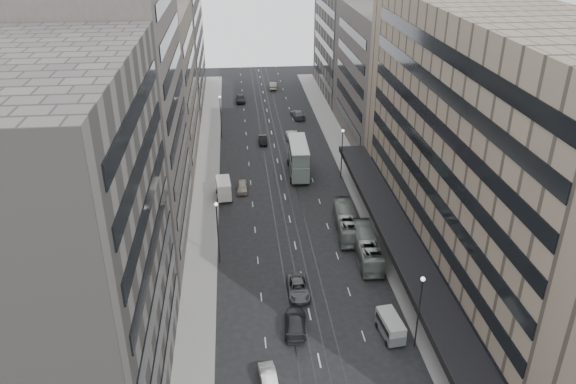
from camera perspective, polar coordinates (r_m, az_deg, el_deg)
name	(u,v)px	position (r m, az deg, el deg)	size (l,w,h in m)	color
ground	(311,320)	(60.91, 2.33, -12.87)	(220.00, 220.00, 0.00)	black
sidewalk_right	(352,170)	(94.45, 6.48, 2.21)	(4.00, 125.00, 0.15)	gray
sidewalk_left	(207,176)	(92.63, -8.22, 1.60)	(4.00, 125.00, 0.15)	gray
department_store	(496,153)	(65.98, 20.42, 3.74)	(19.20, 60.00, 30.00)	#776857
building_right_mid	(390,76)	(106.05, 10.34, 11.51)	(15.00, 28.00, 24.00)	#48423E
building_right_far	(357,34)	(134.02, 6.98, 15.69)	(15.00, 32.00, 28.00)	#5E5A54
building_left_a	(55,251)	(47.48, -22.63, -5.59)	(15.00, 28.00, 30.00)	#5E5A54
building_left_b	(113,115)	(70.56, -17.35, 7.43)	(15.00, 26.00, 34.00)	#48423E
building_left_c	(146,89)	(97.29, -14.22, 10.10)	(15.00, 28.00, 25.00)	#6A6152
building_left_d	(165,40)	(128.80, -12.43, 14.85)	(15.00, 38.00, 28.00)	#5E5A54
lamp_right_near	(420,304)	(55.91, 13.24, -11.03)	(0.44, 0.44, 8.32)	#262628
lamp_right_far	(342,148)	(89.75, 5.52, 4.49)	(0.44, 0.44, 8.32)	#262628
lamp_left_near	(217,226)	(67.49, -7.18, -3.41)	(0.44, 0.44, 8.32)	#262628
lamp_left_far	(220,112)	(106.98, -6.88, 8.08)	(0.44, 0.44, 8.32)	#262628
bus_near	(366,247)	(70.57, 7.98, -5.53)	(2.53, 10.80, 3.01)	gray
bus_far	(346,221)	(75.81, 5.89, -3.00)	(2.49, 10.65, 2.97)	gray
double_decker	(298,158)	(91.48, 1.06, 3.52)	(3.37, 10.09, 5.47)	slate
vw_microbus	(390,326)	(59.11, 10.36, -13.21)	(2.31, 4.39, 2.27)	slate
panel_van	(224,188)	(84.77, -6.55, 0.39)	(2.52, 4.70, 2.87)	silver
sedan_1	(269,379)	(53.68, -1.97, -18.48)	(1.42, 4.08, 1.35)	silver
sedan_2	(298,288)	(64.12, 1.03, -9.73)	(2.41, 5.23, 1.45)	#545456
sedan_3	(295,323)	(59.25, 0.75, -13.17)	(2.22, 5.47, 1.59)	#272729
sedan_4	(242,187)	(86.93, -4.67, 0.54)	(1.70, 4.22, 1.44)	#A29986
sedan_5	(263,140)	(105.23, -2.57, 5.32)	(1.47, 4.22, 1.39)	black
sedan_6	(292,134)	(107.89, 0.40, 5.87)	(2.21, 4.79, 1.33)	silver
sedan_7	(298,114)	(118.88, 0.99, 7.91)	(2.25, 5.53, 1.60)	#575759
sedan_8	(241,98)	(129.82, -4.83, 9.45)	(2.00, 4.97, 1.69)	#242426
sedan_9	(273,85)	(139.86, -1.53, 10.77)	(1.72, 4.94, 1.63)	#A59C89
pedestrian	(465,369)	(56.51, 17.58, -16.74)	(0.63, 0.42, 1.74)	black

